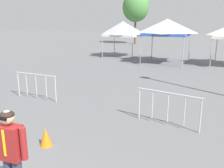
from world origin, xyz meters
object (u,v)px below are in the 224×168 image
tree_behind_tents_right (136,7)px  crowd_barrier_near_person (168,102)px  canopy_tent_behind_center (167,27)px  traffic_cone_lot_center (46,137)px  person_foreground (11,152)px  canopy_tent_behind_left (123,29)px  crowd_barrier_by_lift (36,81)px

tree_behind_tents_right → crowd_barrier_near_person: tree_behind_tents_right is taller
canopy_tent_behind_center → traffic_cone_lot_center: size_ratio=7.11×
traffic_cone_lot_center → crowd_barrier_near_person: bearing=48.5°
canopy_tent_behind_center → person_foreground: bearing=-83.0°
canopy_tent_behind_left → tree_behind_tents_right: size_ratio=0.45×
tree_behind_tents_right → traffic_cone_lot_center: (9.61, -29.08, -4.85)m
person_foreground → traffic_cone_lot_center: size_ratio=3.70×
canopy_tent_behind_center → tree_behind_tents_right: size_ratio=0.48×
traffic_cone_lot_center → canopy_tent_behind_left: bearing=108.7°
tree_behind_tents_right → crowd_barrier_near_person: bearing=-65.4°
canopy_tent_behind_center → crowd_barrier_near_person: canopy_tent_behind_center is taller
canopy_tent_behind_left → tree_behind_tents_right: 13.75m
tree_behind_tents_right → traffic_cone_lot_center: bearing=-71.7°
person_foreground → crowd_barrier_by_lift: bearing=131.1°
canopy_tent_behind_left → tree_behind_tents_right: (-4.13, 12.86, 2.57)m
canopy_tent_behind_center → crowd_barrier_by_lift: (-2.19, -11.61, -1.99)m
canopy_tent_behind_left → traffic_cone_lot_center: size_ratio=6.63×
canopy_tent_behind_center → person_foreground: size_ratio=1.92×
canopy_tent_behind_center → person_foreground: (2.02, -16.43, -1.70)m
person_foreground → traffic_cone_lot_center: 2.31m
crowd_barrier_near_person → traffic_cone_lot_center: (-2.45, -2.77, -0.51)m
person_foreground → crowd_barrier_by_lift: 6.40m
canopy_tent_behind_center → tree_behind_tents_right: 17.08m
crowd_barrier_near_person → traffic_cone_lot_center: 3.73m
person_foreground → traffic_cone_lot_center: (-1.05, 1.91, -0.79)m
canopy_tent_behind_left → traffic_cone_lot_center: 17.27m
person_foreground → tree_behind_tents_right: size_ratio=0.25×
canopy_tent_behind_center → tree_behind_tents_right: (-8.64, 14.55, 2.35)m
tree_behind_tents_right → crowd_barrier_by_lift: (6.45, -26.16, -4.34)m
tree_behind_tents_right → traffic_cone_lot_center: size_ratio=14.85×
canopy_tent_behind_left → tree_behind_tents_right: tree_behind_tents_right is taller
person_foreground → crowd_barrier_near_person: bearing=73.3°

